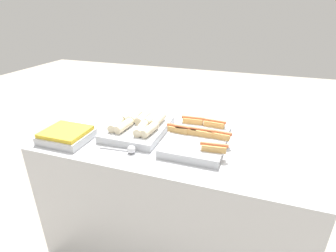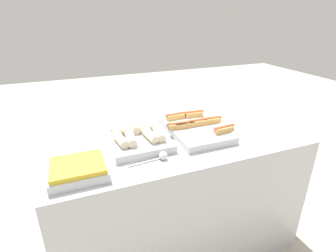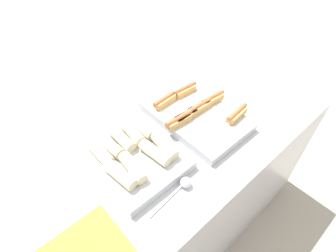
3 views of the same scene
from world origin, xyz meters
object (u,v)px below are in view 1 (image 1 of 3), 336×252
Objects in this scene: tray_side_front at (66,135)px; serving_spoon_near at (129,149)px; tray_wraps at (138,127)px; tray_hotdogs at (198,137)px.

tray_side_front is 1.23× the size of serving_spoon_near.
tray_wraps is 0.45m from tray_side_front.
tray_wraps reaches higher than tray_hotdogs.
tray_wraps reaches higher than serving_spoon_near.
tray_wraps is at bearing 103.62° from serving_spoon_near.
tray_hotdogs is 2.32× the size of serving_spoon_near.
tray_wraps is 0.27m from serving_spoon_near.
serving_spoon_near is (0.44, -0.01, -0.01)m from tray_side_front.
tray_side_front is 0.44m from serving_spoon_near.
tray_wraps is (-0.41, -0.00, 0.01)m from tray_hotdogs.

